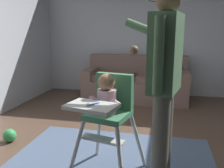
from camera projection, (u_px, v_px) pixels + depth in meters
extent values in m
cube|color=brown|center=(119.00, 157.00, 2.76)|extent=(5.89, 7.16, 0.10)
cube|color=silver|center=(144.00, 34.00, 5.17)|extent=(5.09, 0.06, 2.54)
cube|color=#7E6258|center=(135.00, 90.00, 4.86)|extent=(2.00, 0.84, 0.40)
cube|color=#7E6258|center=(138.00, 66.00, 5.09)|extent=(2.00, 0.22, 0.46)
cube|color=#7E6258|center=(91.00, 73.00, 4.99)|extent=(0.20, 0.84, 0.20)
cube|color=#7E6258|center=(183.00, 77.00, 4.61)|extent=(0.20, 0.84, 0.20)
cube|color=#7A5954|center=(114.00, 77.00, 4.85)|extent=(0.79, 0.60, 0.11)
cube|color=#7A5954|center=(157.00, 79.00, 4.67)|extent=(0.79, 0.60, 0.11)
cube|color=#4C6B47|center=(172.00, 70.00, 4.82)|extent=(0.34, 0.12, 0.34)
cylinder|color=silver|center=(75.00, 152.00, 2.20)|extent=(0.19, 0.14, 0.58)
cylinder|color=silver|center=(120.00, 163.00, 2.01)|extent=(0.14, 0.19, 0.58)
cylinder|color=silver|center=(99.00, 134.00, 2.59)|extent=(0.14, 0.19, 0.58)
cylinder|color=silver|center=(138.00, 141.00, 2.40)|extent=(0.19, 0.14, 0.58)
cube|color=#3E7B54|center=(108.00, 115.00, 2.23)|extent=(0.43, 0.43, 0.05)
cube|color=#3E7B54|center=(115.00, 91.00, 2.32)|extent=(0.37, 0.15, 0.34)
cube|color=silver|center=(92.00, 106.00, 1.94)|extent=(0.45, 0.34, 0.03)
cube|color=silver|center=(103.00, 139.00, 2.18)|extent=(0.41, 0.19, 0.02)
cylinder|color=#D3A4B2|center=(107.00, 101.00, 2.19)|extent=(0.20, 0.20, 0.22)
sphere|color=#997051|center=(106.00, 82.00, 2.14)|extent=(0.15, 0.15, 0.15)
cylinder|color=#D3A4B2|center=(95.00, 100.00, 2.19)|extent=(0.08, 0.15, 0.10)
cylinder|color=#D3A4B2|center=(116.00, 103.00, 2.11)|extent=(0.08, 0.15, 0.10)
cylinder|color=blue|center=(93.00, 104.00, 1.93)|extent=(0.08, 0.12, 0.01)
cube|color=white|center=(88.00, 105.00, 1.89)|extent=(0.02, 0.03, 0.02)
cylinder|color=#686758|center=(163.00, 138.00, 2.12)|extent=(0.14, 0.14, 0.87)
cylinder|color=#686758|center=(160.00, 144.00, 2.01)|extent=(0.14, 0.14, 0.87)
cube|color=#4B714D|center=(166.00, 53.00, 1.91)|extent=(0.28, 0.43, 0.61)
sphere|color=brown|center=(168.00, 0.00, 1.83)|extent=(0.19, 0.19, 0.19)
cylinder|color=#4B714D|center=(152.00, 32.00, 2.10)|extent=(0.48, 0.17, 0.23)
sphere|color=brown|center=(134.00, 50.00, 2.20)|extent=(0.08, 0.08, 0.08)
cylinder|color=#4B714D|center=(159.00, 56.00, 1.70)|extent=(0.07, 0.07, 0.55)
sphere|color=green|center=(10.00, 135.00, 3.03)|extent=(0.16, 0.16, 0.16)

